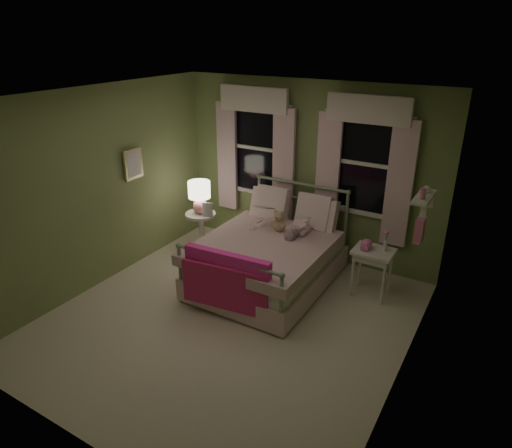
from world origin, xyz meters
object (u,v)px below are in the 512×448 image
Objects in this scene: bed at (269,257)px; table_lamp at (199,194)px; child_left at (267,206)px; nightstand_right at (373,257)px; nightstand_left at (201,227)px; child_right at (303,211)px; teddy_bear at (279,223)px.

bed is 1.48m from table_lamp.
child_left reaches higher than nightstand_right.
nightstand_right is at bearing 16.88° from bed.
child_right is at bearing 5.47° from nightstand_left.
child_left is at bearing 8.32° from table_lamp.
table_lamp reaches higher than nightstand_right.
teddy_bear is at bearing 38.19° from child_right.
bed is at bearing -90.00° from teddy_bear.
bed is 0.49m from teddy_bear.
bed is 0.74m from child_left.
teddy_bear is at bearing -174.29° from nightstand_right.
nightstand_right is at bearing 5.71° from teddy_bear.
child_left reaches higher than teddy_bear.
table_lamp is at bearing 14.17° from child_right.
bed is 4.14× the size of table_lamp.
nightstand_right is (2.64, 0.13, 0.13)m from nightstand_left.
nightstand_left is at bearing 168.81° from bed.
child_left reaches higher than nightstand_left.
table_lamp is 0.77× the size of nightstand_right.
nightstand_right is at bearing 2.75° from table_lamp.
child_left is 1.08m from table_lamp.
table_lamp is 2.67m from nightstand_right.
nightstand_left is at bearing 14.17° from child_right.
child_right is (0.28, 0.42, 0.58)m from bed.
child_right reaches higher than nightstand_right.
nightstand_right is (1.29, 0.13, -0.24)m from teddy_bear.
nightstand_left is (-1.34, 0.27, 0.03)m from bed.
child_left is 1.19m from nightstand_left.
table_lamp is at bearing 179.88° from teddy_bear.
bed reaches higher than table_lamp.
nightstand_right is (1.29, 0.39, 0.17)m from bed.
child_left is 2.31× the size of teddy_bear.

